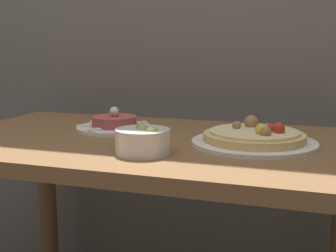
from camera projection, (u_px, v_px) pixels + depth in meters
dining_table at (150, 186)px, 1.23m from camera, size 1.10×0.65×0.76m
pizza_plate at (254, 138)px, 1.12m from camera, size 0.30×0.30×0.06m
tartare_plate at (114, 124)px, 1.32m from camera, size 0.21×0.21×0.07m
small_bowl at (143, 141)px, 1.03m from camera, size 0.12×0.12×0.07m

